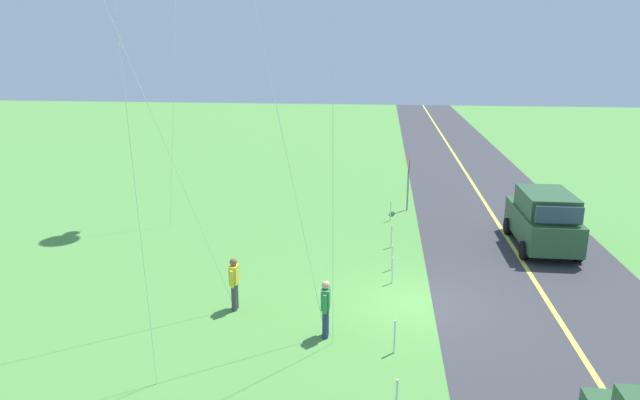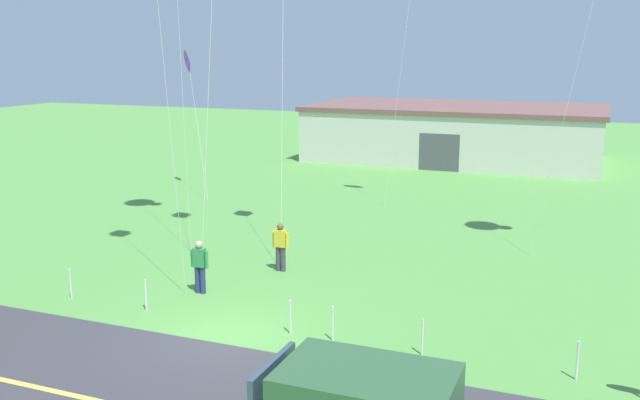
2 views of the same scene
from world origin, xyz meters
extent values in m
cube|color=#549342|center=(0.00, 0.00, -0.05)|extent=(120.00, 120.00, 0.10)
cube|color=#2D5633|center=(5.35, -5.05, 1.84)|extent=(2.73, 1.75, 0.80)
cube|color=#334756|center=(3.73, -5.05, 1.84)|extent=(0.10, 1.62, 0.60)
cylinder|color=#3F3F47|center=(-1.06, 5.33, 0.41)|extent=(0.16, 0.16, 0.82)
cylinder|color=#3F3F47|center=(-0.88, 5.33, 0.41)|extent=(0.16, 0.16, 0.82)
cube|color=yellow|center=(-0.97, 5.33, 1.10)|extent=(0.36, 0.22, 0.56)
cylinder|color=yellow|center=(-1.21, 5.33, 1.05)|extent=(0.10, 0.10, 0.52)
cylinder|color=yellow|center=(-0.73, 5.33, 1.05)|extent=(0.10, 0.10, 0.52)
sphere|color=brown|center=(-0.97, 5.33, 1.49)|extent=(0.22, 0.22, 0.22)
cylinder|color=navy|center=(-2.38, 2.51, 0.41)|extent=(0.16, 0.16, 0.82)
cylinder|color=navy|center=(-2.20, 2.51, 0.41)|extent=(0.16, 0.16, 0.82)
cube|color=#338C4C|center=(-2.29, 2.51, 1.10)|extent=(0.36, 0.22, 0.56)
cylinder|color=#338C4C|center=(-2.53, 2.51, 1.05)|extent=(0.10, 0.10, 0.52)
cylinder|color=#338C4C|center=(-2.05, 2.51, 1.05)|extent=(0.10, 0.10, 0.52)
sphere|color=#D8AD84|center=(-2.29, 2.51, 1.49)|extent=(0.22, 0.22, 0.22)
cylinder|color=silver|center=(-1.62, 6.98, 5.33)|extent=(1.31, 3.32, 10.67)
cylinder|color=silver|center=(-2.53, 4.05, 7.99)|extent=(0.51, 3.09, 15.98)
cylinder|color=silver|center=(-3.12, 2.29, 7.56)|extent=(0.95, 0.02, 15.12)
cylinder|color=silver|center=(-9.86, 14.98, 3.25)|extent=(2.35, 2.48, 6.50)
cone|color=purple|center=(-11.03, 16.22, 6.49)|extent=(1.02, 1.05, 1.11)
cylinder|color=silver|center=(7.46, 9.94, 6.26)|extent=(2.10, 0.43, 12.51)
cylinder|color=silver|center=(0.02, 15.78, 5.97)|extent=(1.28, 0.02, 11.95)
cube|color=beige|center=(-0.43, 31.25, 1.60)|extent=(18.00, 10.00, 3.20)
cube|color=brown|center=(-0.43, 31.25, 3.35)|extent=(18.36, 10.20, 0.30)
cube|color=#4C4C51|center=(-0.43, 26.30, 1.10)|extent=(2.40, 0.12, 2.20)
cylinder|color=silver|center=(-5.52, 0.70, 0.45)|extent=(0.05, 0.05, 0.90)
cylinder|color=silver|center=(-2.93, 0.70, 0.45)|extent=(0.05, 0.05, 0.90)
cylinder|color=silver|center=(1.45, 0.70, 0.45)|extent=(0.05, 0.05, 0.90)
cylinder|color=silver|center=(2.60, 0.70, 0.45)|extent=(0.05, 0.05, 0.90)
cylinder|color=silver|center=(4.87, 0.70, 0.45)|extent=(0.05, 0.05, 0.90)
cylinder|color=silver|center=(8.32, 0.70, 0.45)|extent=(0.05, 0.05, 0.90)
camera|label=1|loc=(-15.79, 1.15, 7.51)|focal=31.57mm
camera|label=2|loc=(8.45, -14.73, 7.13)|focal=39.79mm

